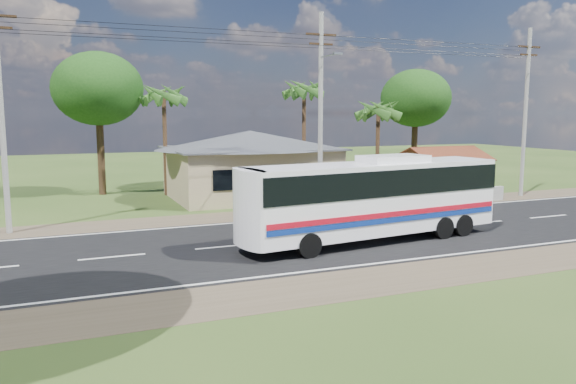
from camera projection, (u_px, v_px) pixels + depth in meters
name	position (u px, v px, depth m)	size (l,w,h in m)	color
ground	(322.00, 238.00, 25.04)	(120.00, 120.00, 0.00)	#2A4217
road	(322.00, 238.00, 25.04)	(120.00, 16.00, 0.03)	black
house	(250.00, 157.00, 36.95)	(12.40, 10.00, 5.00)	tan
waiting_shed	(442.00, 156.00, 37.35)	(5.20, 4.48, 3.35)	#352113
concrete_barrier	(458.00, 196.00, 34.63)	(7.00, 0.30, 0.90)	#9E9E99
utility_poles	(315.00, 109.00, 31.18)	(32.80, 2.22, 11.00)	#9E9E99
palm_near	(378.00, 110.00, 37.90)	(2.80, 2.80, 6.70)	#47301E
palm_mid	(304.00, 90.00, 40.50)	(2.80, 2.80, 8.20)	#47301E
palm_far	(164.00, 96.00, 37.25)	(2.80, 2.80, 7.70)	#47301E
tree_behind_house	(98.00, 89.00, 37.51)	(6.00, 6.00, 9.61)	#47301E
tree_behind_shed	(416.00, 99.00, 44.80)	(5.60, 5.60, 9.02)	#47301E
coach_bus	(374.00, 193.00, 24.17)	(12.14, 3.83, 3.71)	white
motorcycle	(311.00, 206.00, 31.23)	(0.56, 1.62, 0.85)	black
person	(454.00, 189.00, 34.27)	(0.67, 0.44, 1.83)	#1B4B94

